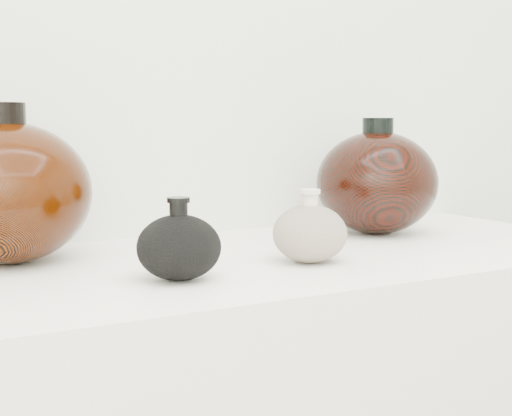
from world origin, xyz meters
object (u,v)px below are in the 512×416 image
right_round_pot (377,182)px  black_gourd_vase (179,247)px  cream_gourd_vase (310,233)px  left_round_pot (7,192)px

right_round_pot → black_gourd_vase: bearing=-158.3°
black_gourd_vase → right_round_pot: 0.50m
right_round_pot → cream_gourd_vase: bearing=-146.5°
cream_gourd_vase → left_round_pot: size_ratio=0.46×
black_gourd_vase → cream_gourd_vase: bearing=4.6°
black_gourd_vase → right_round_pot: bearing=21.7°
left_round_pot → right_round_pot: (0.64, -0.04, -0.01)m
black_gourd_vase → cream_gourd_vase: (0.21, 0.02, -0.00)m
cream_gourd_vase → right_round_pot: bearing=33.5°
left_round_pot → right_round_pot: 0.64m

